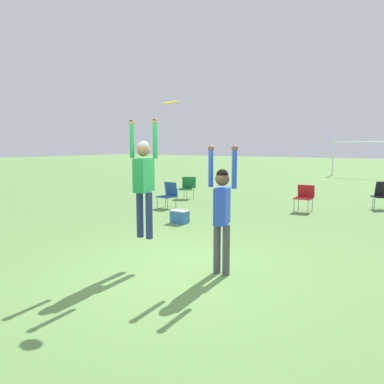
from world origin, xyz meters
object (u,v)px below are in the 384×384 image
at_px(person_defending, 222,207).
at_px(frisbee, 170,103).
at_px(person_jumping, 144,176).
at_px(camping_chair_1, 187,186).
at_px(camping_chair_2, 304,196).
at_px(camping_chair_3, 168,193).
at_px(cooler_box, 180,217).
at_px(camping_chair_5, 381,193).

relative_size(person_defending, frisbee, 7.89).
bearing_deg(person_jumping, camping_chair_1, 13.31).
height_order(frisbee, camping_chair_2, frisbee).
distance_m(person_jumping, person_defending, 1.44).
bearing_deg(person_defending, person_jumping, -90.00).
xyz_separation_m(person_defending, frisbee, (-0.80, -0.29, 1.67)).
bearing_deg(camping_chair_3, cooler_box, 139.53).
height_order(camping_chair_1, camping_chair_5, camping_chair_5).
bearing_deg(cooler_box, person_defending, -44.32).
relative_size(frisbee, camping_chair_1, 0.31).
bearing_deg(person_jumping, camping_chair_3, 17.35).
relative_size(frisbee, camping_chair_3, 0.31).
distance_m(camping_chair_1, camping_chair_3, 2.25).
xyz_separation_m(camping_chair_2, camping_chair_5, (1.94, 1.97, 0.01)).
bearing_deg(camping_chair_1, camping_chair_3, 74.16).
bearing_deg(camping_chair_2, cooler_box, 54.46).
distance_m(camping_chair_2, camping_chair_5, 2.77).
distance_m(camping_chair_1, camping_chair_2, 4.74).
bearing_deg(person_defending, camping_chair_1, -157.96).
height_order(person_defending, cooler_box, person_defending).
bearing_deg(cooler_box, camping_chair_2, 59.00).
bearing_deg(camping_chair_2, person_jumping, 80.80).
xyz_separation_m(person_defending, camping_chair_5, (1.21, 8.56, -0.60)).
bearing_deg(camping_chair_3, frisbee, 133.15).
height_order(frisbee, cooler_box, frisbee).
distance_m(person_defending, frisbee, 1.87).
bearing_deg(camping_chair_5, camping_chair_2, 6.22).
bearing_deg(person_jumping, camping_chair_2, -21.36).
xyz_separation_m(person_defending, camping_chair_3, (-4.75, 4.70, -0.62)).
height_order(person_defending, camping_chair_5, person_defending).
distance_m(person_jumping, camping_chair_3, 6.24).
bearing_deg(person_defending, frisbee, -86.62).
height_order(camping_chair_1, cooler_box, camping_chair_1).
xyz_separation_m(person_jumping, frisbee, (0.51, 0.10, 1.20)).
xyz_separation_m(person_defending, camping_chair_1, (-5.48, 6.83, -0.63)).
bearing_deg(camping_chair_3, person_defending, 140.13).
bearing_deg(frisbee, camping_chair_3, 128.33).
bearing_deg(camping_chair_5, cooler_box, 14.57).
xyz_separation_m(frisbee, cooler_box, (-2.16, 3.19, -2.61)).
distance_m(camping_chair_2, camping_chair_3, 4.43).
distance_m(frisbee, camping_chair_1, 8.82).
bearing_deg(person_defending, camping_chair_5, 155.28).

